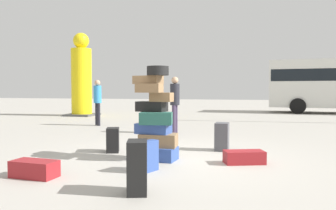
# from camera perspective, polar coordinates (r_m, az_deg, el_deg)

# --- Properties ---
(ground_plane) EXTENTS (80.00, 80.00, 0.00)m
(ground_plane) POSITION_cam_1_polar(r_m,az_deg,el_deg) (6.68, 0.39, -9.22)
(ground_plane) COLOR #ADA89E
(suitcase_tower) EXTENTS (0.93, 0.72, 1.84)m
(suitcase_tower) POSITION_cam_1_polar(r_m,az_deg,el_deg) (6.36, -2.24, -2.85)
(suitcase_tower) COLOR #334F99
(suitcase_tower) RESTS_ON ground
(suitcase_maroon_right_side) EXTENTS (0.74, 0.39, 0.27)m
(suitcase_maroon_right_side) POSITION_cam_1_polar(r_m,az_deg,el_deg) (5.59, -22.55, -10.39)
(suitcase_maroon_right_side) COLOR maroon
(suitcase_maroon_right_side) RESTS_ON ground
(suitcase_maroon_foreground_far) EXTENTS (0.81, 0.57, 0.24)m
(suitcase_maroon_foreground_far) POSITION_cam_1_polar(r_m,az_deg,el_deg) (6.27, 13.32, -8.96)
(suitcase_maroon_foreground_far) COLOR maroon
(suitcase_maroon_foreground_far) RESTS_ON ground
(suitcase_navy_white_trunk) EXTENTS (0.30, 0.40, 0.52)m
(suitcase_navy_white_trunk) POSITION_cam_1_polar(r_m,az_deg,el_deg) (5.51, -3.55, -9.00)
(suitcase_navy_white_trunk) COLOR #334F99
(suitcase_navy_white_trunk) RESTS_ON ground
(suitcase_black_behind_tower) EXTENTS (0.36, 0.45, 0.71)m
(suitcase_black_behind_tower) POSITION_cam_1_polar(r_m,az_deg,el_deg) (4.38, -5.47, -10.86)
(suitcase_black_behind_tower) COLOR black
(suitcase_black_behind_tower) RESTS_ON ground
(suitcase_charcoal_upright_blue) EXTENTS (0.31, 0.39, 0.63)m
(suitcase_charcoal_upright_blue) POSITION_cam_1_polar(r_m,az_deg,el_deg) (7.46, 9.52, -5.54)
(suitcase_charcoal_upright_blue) COLOR #4C4C51
(suitcase_charcoal_upright_blue) RESTS_ON ground
(suitcase_black_foreground_near) EXTENTS (0.39, 0.46, 0.53)m
(suitcase_black_foreground_near) POSITION_cam_1_polar(r_m,az_deg,el_deg) (7.30, -9.73, -6.11)
(suitcase_black_foreground_near) COLOR black
(suitcase_black_foreground_near) RESTS_ON ground
(person_bearded_onlooker) EXTENTS (0.30, 0.34, 1.79)m
(person_bearded_onlooker) POSITION_cam_1_polar(r_m,az_deg,el_deg) (10.19, 1.22, 0.98)
(person_bearded_onlooker) COLOR #3F334C
(person_bearded_onlooker) RESTS_ON ground
(person_tourist_with_camera) EXTENTS (0.30, 0.30, 1.76)m
(person_tourist_with_camera) POSITION_cam_1_polar(r_m,az_deg,el_deg) (12.74, -12.36, 1.17)
(person_tourist_with_camera) COLOR black
(person_tourist_with_camera) RESTS_ON ground
(yellow_dummy_statue) EXTENTS (1.50, 1.50, 4.40)m
(yellow_dummy_statue) POSITION_cam_1_polar(r_m,az_deg,el_deg) (17.85, -15.05, 4.47)
(yellow_dummy_statue) COLOR yellow
(yellow_dummy_statue) RESTS_ON ground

